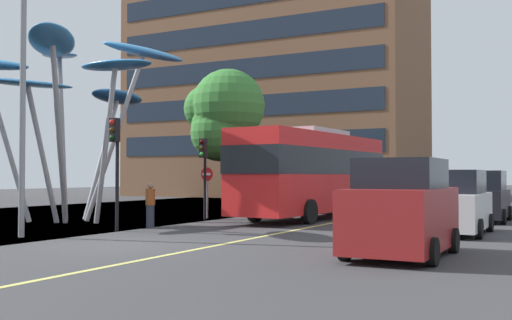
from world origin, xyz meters
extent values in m
cube|color=#38383A|center=(0.00, 0.00, -0.05)|extent=(120.00, 240.00, 0.10)
cube|color=#E0D666|center=(2.43, 0.00, 0.00)|extent=(0.16, 144.00, 0.01)
cube|color=red|center=(0.85, 11.75, 1.99)|extent=(3.13, 10.73, 3.29)
cube|color=black|center=(0.85, 11.75, 2.45)|extent=(3.16, 10.84, 1.05)
cube|color=yellow|center=(1.20, 16.98, 3.34)|extent=(1.35, 0.19, 0.36)
cube|color=#B2B2B7|center=(0.85, 11.75, 3.76)|extent=(2.07, 3.82, 0.24)
cylinder|color=black|center=(2.29, 14.95, 0.48)|extent=(0.34, 0.98, 0.96)
cylinder|color=black|center=(-0.15, 15.11, 0.48)|extent=(0.34, 0.98, 0.96)
cylinder|color=black|center=(1.88, 8.76, 0.48)|extent=(0.34, 0.98, 0.96)
cylinder|color=black|center=(-0.56, 8.92, 0.48)|extent=(0.34, 0.98, 0.96)
cylinder|color=#9EA0A5|center=(-5.23, 5.35, 3.06)|extent=(1.17, 0.26, 6.15)
ellipsoid|color=#388EDB|center=(-4.75, 5.33, 6.12)|extent=(3.56, 1.43, 0.46)
cylinder|color=#9EA0A5|center=(-6.08, 6.93, 3.58)|extent=(1.75, 2.09, 7.21)
ellipsoid|color=#4299E0|center=(-5.34, 7.84, 7.15)|extent=(3.21, 3.49, 1.05)
cylinder|color=#9EA0A5|center=(-7.54, 7.73, 2.74)|extent=(0.49, 2.58, 5.56)
ellipsoid|color=#2D7FD1|center=(-7.68, 8.92, 5.48)|extent=(1.85, 3.64, 0.77)
cylinder|color=#9EA0A5|center=(-8.40, 6.22, 3.58)|extent=(1.66, 1.21, 7.21)
ellipsoid|color=#388EDB|center=(-9.10, 6.69, 7.16)|extent=(3.36, 2.90, 0.68)
cylinder|color=#9EA0A5|center=(-9.24, 4.05, 3.17)|extent=(1.75, 1.34, 6.39)
cylinder|color=#9EA0A5|center=(-7.38, 4.18, 2.68)|extent=(0.33, 1.66, 5.41)
ellipsoid|color=#388EDB|center=(-7.44, 3.45, 5.36)|extent=(1.67, 4.35, 0.51)
cylinder|color=#9EA0A5|center=(-6.05, 3.74, 3.28)|extent=(1.98, 2.67, 6.64)
ellipsoid|color=#4299E0|center=(-5.19, 2.54, 6.56)|extent=(3.18, 3.61, 1.05)
cylinder|color=black|center=(-2.75, 3.12, 1.89)|extent=(0.12, 0.12, 3.79)
cube|color=black|center=(-2.75, 2.98, 3.39)|extent=(0.28, 0.24, 0.80)
sphere|color=red|center=(-2.75, 2.85, 3.65)|extent=(0.18, 0.18, 0.18)
sphere|color=#3A2707|center=(-2.75, 2.85, 3.39)|extent=(0.18, 0.18, 0.18)
sphere|color=black|center=(-2.75, 2.85, 3.13)|extent=(0.18, 0.18, 0.18)
cylinder|color=black|center=(-2.96, 8.95, 1.71)|extent=(0.12, 0.12, 3.42)
cube|color=black|center=(-2.96, 8.81, 3.02)|extent=(0.28, 0.24, 0.80)
sphere|color=#390706|center=(-2.96, 8.68, 3.28)|extent=(0.18, 0.18, 0.18)
sphere|color=#3A2707|center=(-2.96, 8.68, 3.02)|extent=(0.18, 0.18, 0.18)
sphere|color=green|center=(-2.96, 8.68, 2.76)|extent=(0.18, 0.18, 0.18)
cube|color=maroon|center=(7.36, 1.08, 0.87)|extent=(1.87, 4.00, 1.38)
cube|color=black|center=(7.36, 1.08, 1.90)|extent=(1.72, 2.20, 0.68)
cylinder|color=black|center=(8.29, 2.32, 0.30)|extent=(0.20, 0.60, 0.60)
cylinder|color=black|center=(6.42, 2.32, 0.30)|extent=(0.20, 0.60, 0.60)
cylinder|color=black|center=(8.29, -0.16, 0.30)|extent=(0.20, 0.60, 0.60)
cylinder|color=black|center=(6.42, -0.16, 0.30)|extent=(0.20, 0.60, 0.60)
cube|color=silver|center=(7.48, 7.29, 0.74)|extent=(1.83, 4.19, 1.12)
cube|color=black|center=(7.48, 7.29, 1.67)|extent=(1.69, 2.30, 0.74)
cylinder|color=black|center=(8.39, 8.59, 0.30)|extent=(0.20, 0.60, 0.60)
cylinder|color=black|center=(6.56, 8.59, 0.30)|extent=(0.20, 0.60, 0.60)
cylinder|color=black|center=(8.39, 5.99, 0.30)|extent=(0.20, 0.60, 0.60)
cylinder|color=black|center=(6.56, 5.99, 0.30)|extent=(0.20, 0.60, 0.60)
cube|color=black|center=(7.57, 13.33, 0.73)|extent=(1.81, 3.93, 1.10)
cube|color=black|center=(7.57, 13.33, 1.67)|extent=(1.66, 2.16, 0.78)
cylinder|color=black|center=(8.47, 14.55, 0.30)|extent=(0.20, 0.60, 0.60)
cylinder|color=black|center=(6.66, 14.55, 0.30)|extent=(0.20, 0.60, 0.60)
cylinder|color=black|center=(8.47, 12.12, 0.30)|extent=(0.20, 0.60, 0.60)
cylinder|color=black|center=(6.66, 12.12, 0.30)|extent=(0.20, 0.60, 0.60)
cylinder|color=gray|center=(-3.93, 0.16, 3.75)|extent=(0.18, 0.18, 7.49)
cylinder|color=brown|center=(-5.79, 15.67, 1.43)|extent=(0.49, 0.49, 2.85)
sphere|color=#387A33|center=(-6.87, 15.30, 5.55)|extent=(2.53, 2.53, 2.53)
sphere|color=#387A33|center=(-5.64, 15.51, 5.66)|extent=(3.96, 3.96, 3.96)
sphere|color=#387A33|center=(-5.99, 15.17, 4.20)|extent=(3.13, 3.13, 3.13)
sphere|color=#387A33|center=(-5.92, 15.48, 4.63)|extent=(3.52, 3.52, 3.52)
cylinder|color=#2D3342|center=(-2.63, 4.78, 0.40)|extent=(0.29, 0.29, 0.80)
cylinder|color=#99471E|center=(-2.63, 4.78, 1.10)|extent=(0.34, 0.34, 0.59)
sphere|color=#937056|center=(-2.63, 4.78, 1.50)|extent=(0.22, 0.22, 0.22)
cylinder|color=gray|center=(-3.34, 9.75, 1.11)|extent=(0.08, 0.08, 2.23)
cylinder|color=red|center=(-3.34, 9.72, 1.93)|extent=(0.60, 0.03, 0.60)
cube|color=white|center=(-3.34, 9.69, 1.93)|extent=(0.40, 0.04, 0.11)
cube|color=brown|center=(-13.62, 37.94, 12.50)|extent=(25.89, 12.99, 25.01)
cube|color=#1E2838|center=(-13.62, 31.43, 4.53)|extent=(24.33, 0.08, 1.75)
cube|color=#1E2838|center=(-13.62, 31.43, 7.66)|extent=(24.33, 0.08, 1.75)
cube|color=#1E2838|center=(-13.62, 31.43, 10.78)|extent=(24.33, 0.08, 1.75)
cube|color=#1E2838|center=(-13.62, 31.43, 13.91)|extent=(24.33, 0.08, 1.75)
camera|label=1|loc=(10.85, -12.84, 1.85)|focal=42.67mm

